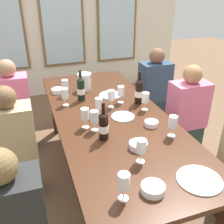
{
  "coord_description": "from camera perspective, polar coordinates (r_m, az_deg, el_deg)",
  "views": [
    {
      "loc": [
        -0.66,
        -1.97,
        1.83
      ],
      "look_at": [
        0.0,
        -0.04,
        0.79
      ],
      "focal_mm": 41.36,
      "sensor_mm": 36.0,
      "label": 1
    }
  ],
  "objects": [
    {
      "name": "ground_plane",
      "position": [
        2.77,
        -0.3,
        -14.35
      ],
      "size": [
        12.0,
        12.0,
        0.0
      ],
      "primitive_type": "plane",
      "color": "brown"
    },
    {
      "name": "back_wall_with_windows",
      "position": [
        4.55,
        -11.28,
        21.73
      ],
      "size": [
        4.18,
        0.1,
        2.9
      ],
      "color": "silver",
      "rests_on": "ground"
    },
    {
      "name": "dining_table",
      "position": [
        2.38,
        -0.34,
        -2.06
      ],
      "size": [
        0.98,
        2.41,
        0.74
      ],
      "color": "#3F2112",
      "rests_on": "ground"
    },
    {
      "name": "white_plate_0",
      "position": [
        1.71,
        18.73,
        -14.01
      ],
      "size": [
        0.28,
        0.28,
        0.01
      ],
      "primitive_type": "cylinder",
      "color": "white",
      "rests_on": "dining_table"
    },
    {
      "name": "white_plate_1",
      "position": [
        2.75,
        -0.4,
        3.78
      ],
      "size": [
        0.23,
        0.23,
        0.01
      ],
      "primitive_type": "cylinder",
      "color": "white",
      "rests_on": "dining_table"
    },
    {
      "name": "white_plate_2",
      "position": [
        2.31,
        2.42,
        -1.0
      ],
      "size": [
        0.21,
        0.21,
        0.01
      ],
      "primitive_type": "cylinder",
      "color": "white",
      "rests_on": "dining_table"
    },
    {
      "name": "metal_pitcher",
      "position": [
        2.87,
        -6.09,
        6.66
      ],
      "size": [
        0.16,
        0.16,
        0.19
      ],
      "color": "silver",
      "rests_on": "dining_table"
    },
    {
      "name": "wine_bottle_0",
      "position": [
        2.61,
        -6.88,
        5.08
      ],
      "size": [
        0.08,
        0.08,
        0.32
      ],
      "color": "black",
      "rests_on": "dining_table"
    },
    {
      "name": "wine_bottle_1",
      "position": [
        1.95,
        -1.88,
        -3.05
      ],
      "size": [
        0.08,
        0.08,
        0.3
      ],
      "color": "black",
      "rests_on": "dining_table"
    },
    {
      "name": "wine_bottle_2",
      "position": [
        2.54,
        5.96,
        4.55
      ],
      "size": [
        0.08,
        0.08,
        0.32
      ],
      "color": "black",
      "rests_on": "dining_table"
    },
    {
      "name": "tasting_bowl_0",
      "position": [
        2.87,
        -11.92,
        4.65
      ],
      "size": [
        0.13,
        0.13,
        0.05
      ],
      "primitive_type": "cylinder",
      "color": "white",
      "rests_on": "dining_table"
    },
    {
      "name": "tasting_bowl_1",
      "position": [
        2.19,
        8.69,
        -2.51
      ],
      "size": [
        0.11,
        0.11,
        0.04
      ],
      "primitive_type": "cylinder",
      "color": "white",
      "rests_on": "dining_table"
    },
    {
      "name": "tasting_bowl_2",
      "position": [
        1.56,
        9.04,
        -16.38
      ],
      "size": [
        0.14,
        0.14,
        0.05
      ],
      "primitive_type": "cylinder",
      "color": "white",
      "rests_on": "dining_table"
    },
    {
      "name": "tasting_bowl_3",
      "position": [
        1.89,
        5.81,
        -7.35
      ],
      "size": [
        0.13,
        0.13,
        0.05
      ],
      "primitive_type": "cylinder",
      "color": "white",
      "rests_on": "dining_table"
    },
    {
      "name": "wine_glass_0",
      "position": [
        2.03,
        13.33,
        -2.33
      ],
      "size": [
        0.07,
        0.07,
        0.17
      ],
      "color": "white",
      "rests_on": "dining_table"
    },
    {
      "name": "wine_glass_1",
      "position": [
        2.75,
        -10.33,
        5.94
      ],
      "size": [
        0.07,
        0.07,
        0.17
      ],
      "color": "white",
      "rests_on": "dining_table"
    },
    {
      "name": "wine_glass_2",
      "position": [
        2.52,
        -10.4,
        3.99
      ],
      "size": [
        0.07,
        0.07,
        0.17
      ],
      "color": "white",
      "rests_on": "dining_table"
    },
    {
      "name": "wine_glass_3",
      "position": [
        2.1,
        -5.98,
        -0.64
      ],
      "size": [
        0.07,
        0.07,
        0.17
      ],
      "color": "white",
      "rests_on": "dining_table"
    },
    {
      "name": "wine_glass_4",
      "position": [
        1.44,
        2.63,
        -15.28
      ],
      "size": [
        0.07,
        0.07,
        0.17
      ],
      "color": "white",
      "rests_on": "dining_table"
    },
    {
      "name": "wine_glass_5",
      "position": [
        1.71,
        6.5,
        -7.63
      ],
      "size": [
        0.07,
        0.07,
        0.17
      ],
      "color": "white",
      "rests_on": "dining_table"
    },
    {
      "name": "wine_glass_6",
      "position": [
        2.06,
        -3.93,
        -1.1
      ],
      "size": [
        0.07,
        0.07,
        0.17
      ],
      "color": "white",
      "rests_on": "dining_table"
    },
    {
      "name": "wine_glass_7",
      "position": [
        2.54,
        1.98,
        4.51
      ],
      "size": [
        0.07,
        0.07,
        0.17
      ],
      "color": "white",
      "rests_on": "dining_table"
    },
    {
      "name": "wine_glass_8",
      "position": [
        2.28,
        -2.92,
        1.75
      ],
      "size": [
        0.07,
        0.07,
        0.17
      ],
      "color": "white",
      "rests_on": "dining_table"
    },
    {
      "name": "wine_glass_9",
      "position": [
        2.41,
        7.39,
        2.99
      ],
      "size": [
        0.07,
        0.07,
        0.17
      ],
      "color": "white",
      "rests_on": "dining_table"
    },
    {
      "name": "wine_glass_10",
      "position": [
        2.44,
        -0.14,
        3.68
      ],
      "size": [
        0.07,
        0.07,
        0.17
      ],
      "color": "white",
      "rests_on": "dining_table"
    },
    {
      "name": "seated_person_0",
      "position": [
        2.41,
        -20.71,
        -7.7
      ],
      "size": [
        0.38,
        0.24,
        1.11
      ],
      "color": "#362234",
      "rests_on": "ground"
    },
    {
      "name": "seated_person_1",
      "position": [
        2.84,
        16.07,
        -1.42
      ],
      "size": [
        0.38,
        0.24,
        1.11
      ],
      "color": "#273A33",
      "rests_on": "ground"
    },
    {
      "name": "seated_person_4",
      "position": [
        3.11,
        -20.77,
        0.34
      ],
      "size": [
        0.38,
        0.24,
        1.11
      ],
      "color": "#272C37",
      "rests_on": "ground"
    },
    {
      "name": "seated_person_5",
      "position": [
        3.4,
        9.28,
        4.14
      ],
      "size": [
        0.38,
        0.24,
        1.11
      ],
      "color": "#223539",
      "rests_on": "ground"
    }
  ]
}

